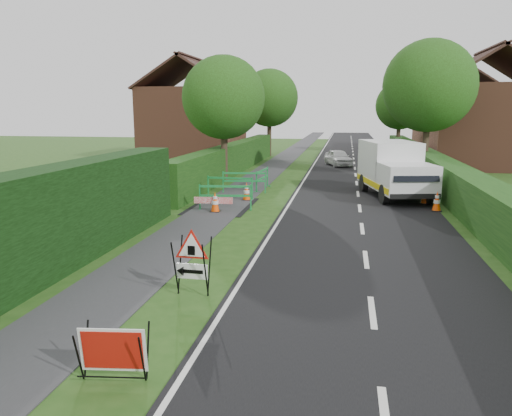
{
  "coord_description": "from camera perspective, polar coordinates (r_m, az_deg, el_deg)",
  "views": [
    {
      "loc": [
        1.9,
        -8.29,
        3.84
      ],
      "look_at": [
        -0.42,
        4.55,
        1.27
      ],
      "focal_mm": 35.0,
      "sensor_mm": 36.0,
      "label": 1
    }
  ],
  "objects": [
    {
      "name": "ped_barrier_1",
      "position": [
        21.84,
        -3.0,
        2.67
      ],
      "size": [
        2.08,
        0.45,
        1.0
      ],
      "rotation": [
        0.0,
        0.0,
        -0.05
      ],
      "color": "#178138",
      "rests_on": "ground"
    },
    {
      "name": "tree_fw",
      "position": [
        42.8,
        1.55,
        12.45
      ],
      "size": [
        4.8,
        4.8,
        7.24
      ],
      "color": "#2D2116",
      "rests_on": "ground"
    },
    {
      "name": "works_van",
      "position": [
        23.19,
        15.47,
        4.43
      ],
      "size": [
        3.18,
        5.66,
        2.44
      ],
      "rotation": [
        0.0,
        0.0,
        0.22
      ],
      "color": "silver",
      "rests_on": "ground"
    },
    {
      "name": "traffic_cone_4",
      "position": [
        21.52,
        -1.09,
        1.91
      ],
      "size": [
        0.38,
        0.38,
        0.79
      ],
      "color": "black",
      "rests_on": "ground"
    },
    {
      "name": "tree_nw",
      "position": [
        27.09,
        -3.73,
        12.47
      ],
      "size": [
        4.4,
        4.4,
        6.7
      ],
      "color": "#2D2116",
      "rests_on": "ground"
    },
    {
      "name": "house_east_a",
      "position": [
        37.42,
        24.62,
        8.7
      ],
      "size": [
        7.5,
        7.4,
        7.88
      ],
      "color": "brown",
      "rests_on": "ground"
    },
    {
      "name": "hedge_east",
      "position": [
        25.02,
        20.72,
        1.58
      ],
      "size": [
        1.2,
        50.0,
        1.5
      ],
      "primitive_type": "cube",
      "color": "#14380F",
      "rests_on": "ground"
    },
    {
      "name": "house_east_b",
      "position": [
        51.3,
        21.91,
        9.29
      ],
      "size": [
        7.5,
        7.4,
        7.88
      ],
      "color": "brown",
      "rests_on": "ground"
    },
    {
      "name": "triangle_sign",
      "position": [
        10.46,
        -7.55,
        -5.62
      ],
      "size": [
        0.85,
        0.85,
        1.21
      ],
      "rotation": [
        0.0,
        0.0,
        -0.03
      ],
      "color": "black",
      "rests_on": "ground"
    },
    {
      "name": "ped_barrier_2",
      "position": [
        23.55,
        -1.37,
        3.3
      ],
      "size": [
        2.09,
        0.61,
        1.0
      ],
      "rotation": [
        0.0,
        0.0,
        0.13
      ],
      "color": "#178138",
      "rests_on": "ground"
    },
    {
      "name": "traffic_cone_2",
      "position": [
        25.16,
        16.19,
        2.82
      ],
      "size": [
        0.38,
        0.38,
        0.79
      ],
      "color": "black",
      "rests_on": "ground"
    },
    {
      "name": "redwhite_plank",
      "position": [
        19.19,
        -4.88,
        -0.44
      ],
      "size": [
        1.5,
        0.15,
        0.25
      ],
      "primitive_type": "cube",
      "rotation": [
        0.0,
        0.0,
        0.08
      ],
      "color": "red",
      "rests_on": "ground"
    },
    {
      "name": "road_surface",
      "position": [
        43.46,
        11.06,
        5.87
      ],
      "size": [
        6.0,
        90.0,
        0.02
      ],
      "primitive_type": "cube",
      "color": "black",
      "rests_on": "ground"
    },
    {
      "name": "traffic_cone_1",
      "position": [
        21.89,
        18.76,
        1.48
      ],
      "size": [
        0.38,
        0.38,
        0.79
      ],
      "color": "black",
      "rests_on": "ground"
    },
    {
      "name": "red_rect_sign",
      "position": [
        7.67,
        -16.03,
        -15.43
      ],
      "size": [
        1.0,
        0.69,
        0.81
      ],
      "rotation": [
        0.0,
        0.0,
        0.13
      ],
      "color": "black",
      "rests_on": "ground"
    },
    {
      "name": "traffic_cone_3",
      "position": [
        19.08,
        -4.7,
        0.69
      ],
      "size": [
        0.38,
        0.38,
        0.79
      ],
      "color": "black",
      "rests_on": "ground"
    },
    {
      "name": "traffic_cone_0",
      "position": [
        20.42,
        19.97,
        0.74
      ],
      "size": [
        0.38,
        0.38,
        0.79
      ],
      "color": "black",
      "rests_on": "ground"
    },
    {
      "name": "hedge_west_far",
      "position": [
        31.3,
        -2.57,
        4.08
      ],
      "size": [
        1.0,
        24.0,
        1.8
      ],
      "primitive_type": "cube",
      "color": "#14380F",
      "rests_on": "ground"
    },
    {
      "name": "hatchback_car",
      "position": [
        35.56,
        9.4,
        5.7
      ],
      "size": [
        2.3,
        3.56,
        1.13
      ],
      "primitive_type": "imported",
      "rotation": [
        0.0,
        0.0,
        0.32
      ],
      "color": "white",
      "rests_on": "ground"
    },
    {
      "name": "tree_fe",
      "position": [
        46.51,
        16.12,
        11.18
      ],
      "size": [
        4.2,
        4.2,
        6.33
      ],
      "color": "#2D2116",
      "rests_on": "ground"
    },
    {
      "name": "ped_barrier_0",
      "position": [
        19.5,
        -3.54,
        1.64
      ],
      "size": [
        2.09,
        0.65,
        1.0
      ],
      "rotation": [
        0.0,
        0.0,
        0.15
      ],
      "color": "#178138",
      "rests_on": "ground"
    },
    {
      "name": "ground",
      "position": [
        9.33,
        -2.5,
        -13.17
      ],
      "size": [
        120.0,
        120.0,
        0.0
      ],
      "primitive_type": "plane",
      "color": "#214714",
      "rests_on": "ground"
    },
    {
      "name": "tree_ne",
      "position": [
        30.65,
        19.2,
        13.03
      ],
      "size": [
        5.2,
        5.2,
        7.79
      ],
      "color": "#2D2116",
      "rests_on": "ground"
    },
    {
      "name": "ped_barrier_3",
      "position": [
        24.55,
        0.71,
        3.62
      ],
      "size": [
        0.56,
        2.09,
        1.0
      ],
      "rotation": [
        0.0,
        0.0,
        1.47
      ],
      "color": "#178138",
      "rests_on": "ground"
    },
    {
      "name": "house_west",
      "position": [
        40.11,
        -7.11,
        9.7
      ],
      "size": [
        7.5,
        7.4,
        7.88
      ],
      "color": "brown",
      "rests_on": "ground"
    },
    {
      "name": "footpath",
      "position": [
        43.73,
        3.8,
        6.08
      ],
      "size": [
        2.0,
        90.0,
        0.02
      ],
      "primitive_type": "cube",
      "color": "#2D2D30",
      "rests_on": "ground"
    }
  ]
}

